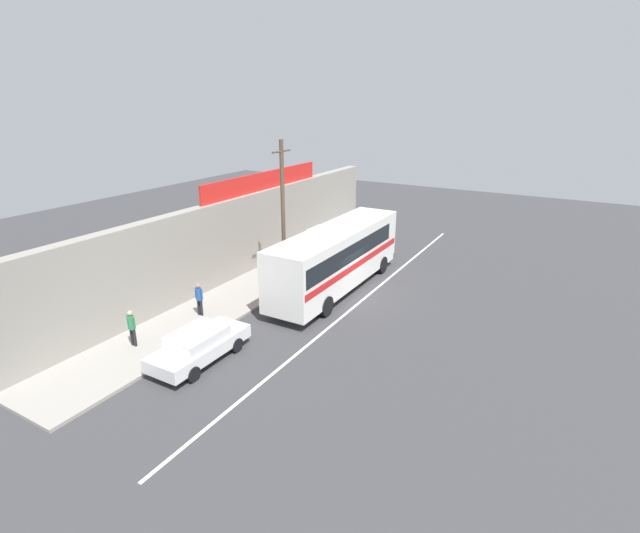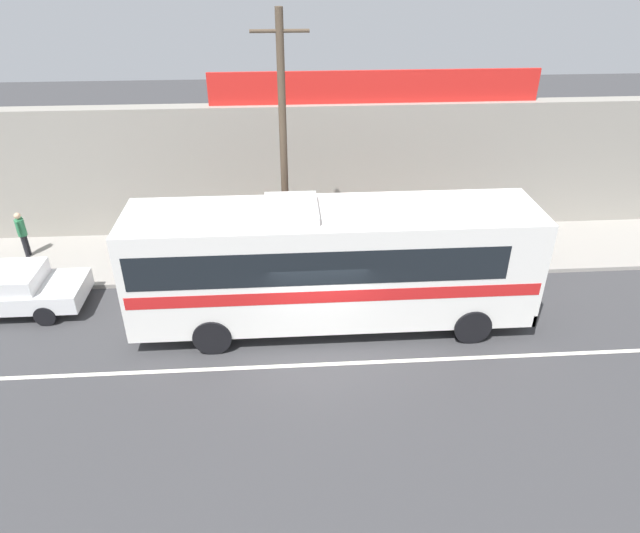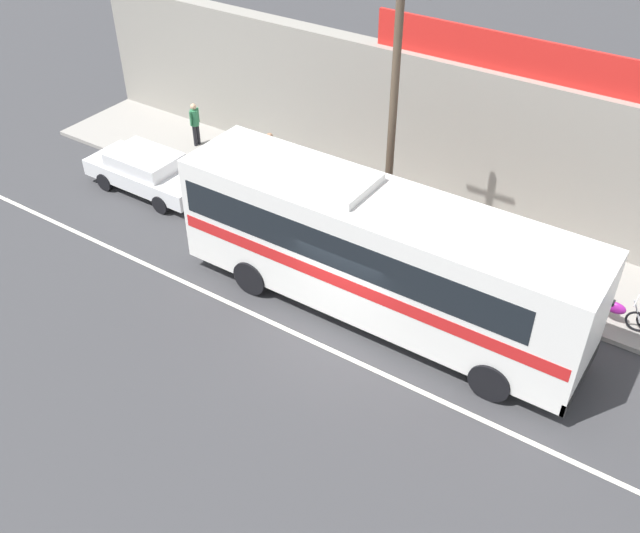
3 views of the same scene
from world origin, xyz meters
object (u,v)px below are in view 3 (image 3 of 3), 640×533
intercity_bus (376,249)px  utility_pole (393,119)px  motorcycle_green (611,308)px  pedestrian_far_left (270,152)px  pedestrian_far_right (195,121)px  parked_car (148,171)px

intercity_bus → utility_pole: 3.69m
motorcycle_green → pedestrian_far_left: bearing=174.6°
intercity_bus → utility_pole: (-1.17, 2.67, 2.25)m
intercity_bus → pedestrian_far_right: bearing=156.6°
motorcycle_green → pedestrian_far_right: (-15.68, 1.46, 0.53)m
pedestrian_far_left → pedestrian_far_right: size_ratio=1.01×
parked_car → motorcycle_green: bearing=6.5°
parked_car → pedestrian_far_right: pedestrian_far_right is taller
parked_car → motorcycle_green: parked_car is taller
pedestrian_far_right → parked_car: bearing=-78.1°
intercity_bus → utility_pole: utility_pole is taller
motorcycle_green → pedestrian_far_left: pedestrian_far_left is taller
intercity_bus → pedestrian_far_left: bearing=147.8°
parked_car → utility_pole: size_ratio=0.55×
pedestrian_far_left → motorcycle_green: bearing=-5.4°
parked_car → utility_pole: utility_pole is taller
parked_car → pedestrian_far_right: (-0.67, 3.19, 0.36)m
motorcycle_green → pedestrian_far_left: size_ratio=1.18×
intercity_bus → pedestrian_far_left: 7.74m
utility_pole → pedestrian_far_left: 6.38m
parked_car → intercity_bus: bearing=-7.4°
utility_pole → pedestrian_far_right: utility_pole is taller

